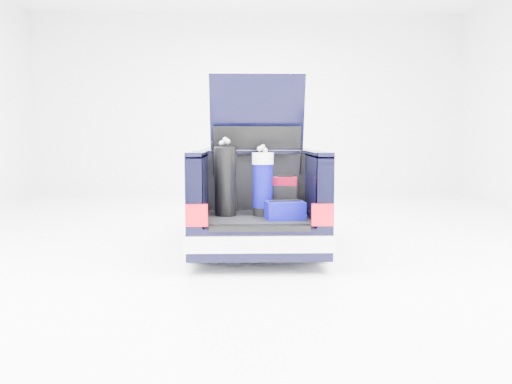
{
  "coord_description": "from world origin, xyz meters",
  "views": [
    {
      "loc": [
        -0.22,
        -8.43,
        1.65
      ],
      "look_at": [
        0.0,
        -0.5,
        0.82
      ],
      "focal_mm": 38.0,
      "sensor_mm": 36.0,
      "label": 1
    }
  ],
  "objects_px": {
    "car": "(255,197)",
    "black_golf_bag": "(225,181)",
    "red_suitcase": "(285,196)",
    "blue_golf_bag": "(263,183)",
    "blue_duffel": "(285,210)"
  },
  "relations": [
    {
      "from": "car",
      "to": "blue_duffel",
      "type": "bearing_deg",
      "value": -79.79
    },
    {
      "from": "red_suitcase",
      "to": "blue_duffel",
      "type": "height_order",
      "value": "red_suitcase"
    },
    {
      "from": "blue_duffel",
      "to": "blue_golf_bag",
      "type": "bearing_deg",
      "value": 118.24
    },
    {
      "from": "car",
      "to": "blue_golf_bag",
      "type": "bearing_deg",
      "value": -87.49
    },
    {
      "from": "blue_golf_bag",
      "to": "blue_duffel",
      "type": "bearing_deg",
      "value": -35.41
    },
    {
      "from": "blue_golf_bag",
      "to": "blue_duffel",
      "type": "xyz_separation_m",
      "value": [
        0.27,
        -0.35,
        -0.31
      ]
    },
    {
      "from": "black_golf_bag",
      "to": "blue_golf_bag",
      "type": "bearing_deg",
      "value": 6.07
    },
    {
      "from": "black_golf_bag",
      "to": "blue_golf_bag",
      "type": "height_order",
      "value": "black_golf_bag"
    },
    {
      "from": "car",
      "to": "black_golf_bag",
      "type": "height_order",
      "value": "car"
    },
    {
      "from": "black_golf_bag",
      "to": "car",
      "type": "bearing_deg",
      "value": 76.17
    },
    {
      "from": "car",
      "to": "blue_duffel",
      "type": "xyz_separation_m",
      "value": [
        0.33,
        -1.83,
        0.04
      ]
    },
    {
      "from": "car",
      "to": "red_suitcase",
      "type": "xyz_separation_m",
      "value": [
        0.37,
        -1.37,
        0.17
      ]
    },
    {
      "from": "black_golf_bag",
      "to": "blue_duffel",
      "type": "xyz_separation_m",
      "value": [
        0.75,
        -0.32,
        -0.34
      ]
    },
    {
      "from": "car",
      "to": "black_golf_bag",
      "type": "distance_m",
      "value": 1.62
    },
    {
      "from": "car",
      "to": "red_suitcase",
      "type": "bearing_deg",
      "value": -74.94
    }
  ]
}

